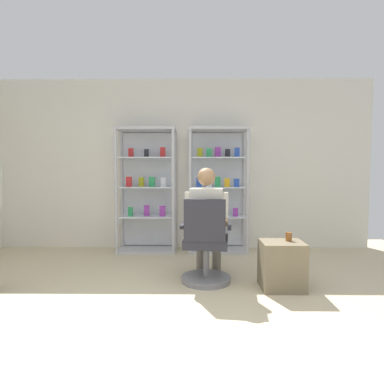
{
  "coord_description": "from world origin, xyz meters",
  "views": [
    {
      "loc": [
        0.21,
        -2.36,
        1.27
      ],
      "look_at": [
        0.16,
        1.61,
        1.0
      ],
      "focal_mm": 30.87,
      "sensor_mm": 36.0,
      "label": 1
    }
  ],
  "objects_px": {
    "office_chair": "(206,249)",
    "seated_shopkeeper": "(207,218)",
    "display_cabinet_left": "(147,189)",
    "storage_crate": "(282,265)",
    "tea_glass": "(289,237)",
    "display_cabinet_right": "(218,189)"
  },
  "relations": [
    {
      "from": "display_cabinet_right",
      "to": "storage_crate",
      "type": "relative_size",
      "value": 3.75
    },
    {
      "from": "display_cabinet_right",
      "to": "storage_crate",
      "type": "xyz_separation_m",
      "value": [
        0.58,
        -1.65,
        -0.71
      ]
    },
    {
      "from": "display_cabinet_left",
      "to": "display_cabinet_right",
      "type": "height_order",
      "value": "same"
    },
    {
      "from": "display_cabinet_left",
      "to": "tea_glass",
      "type": "xyz_separation_m",
      "value": [
        1.76,
        -1.62,
        -0.41
      ]
    },
    {
      "from": "storage_crate",
      "to": "tea_glass",
      "type": "distance_m",
      "value": 0.31
    },
    {
      "from": "seated_shopkeeper",
      "to": "tea_glass",
      "type": "distance_m",
      "value": 0.92
    },
    {
      "from": "display_cabinet_right",
      "to": "storage_crate",
      "type": "height_order",
      "value": "display_cabinet_right"
    },
    {
      "from": "office_chair",
      "to": "tea_glass",
      "type": "xyz_separation_m",
      "value": [
        0.89,
        -0.11,
        0.16
      ]
    },
    {
      "from": "office_chair",
      "to": "storage_crate",
      "type": "distance_m",
      "value": 0.83
    },
    {
      "from": "office_chair",
      "to": "storage_crate",
      "type": "relative_size",
      "value": 1.89
    },
    {
      "from": "display_cabinet_left",
      "to": "office_chair",
      "type": "bearing_deg",
      "value": -60.02
    },
    {
      "from": "seated_shopkeeper",
      "to": "storage_crate",
      "type": "xyz_separation_m",
      "value": [
        0.79,
        -0.3,
        -0.46
      ]
    },
    {
      "from": "display_cabinet_left",
      "to": "storage_crate",
      "type": "bearing_deg",
      "value": -44.55
    },
    {
      "from": "display_cabinet_right",
      "to": "office_chair",
      "type": "distance_m",
      "value": 1.63
    },
    {
      "from": "seated_shopkeeper",
      "to": "storage_crate",
      "type": "relative_size",
      "value": 2.54
    },
    {
      "from": "seated_shopkeeper",
      "to": "storage_crate",
      "type": "bearing_deg",
      "value": -21.12
    },
    {
      "from": "display_cabinet_left",
      "to": "office_chair",
      "type": "xyz_separation_m",
      "value": [
        0.87,
        -1.51,
        -0.57
      ]
    },
    {
      "from": "seated_shopkeeper",
      "to": "display_cabinet_right",
      "type": "bearing_deg",
      "value": 81.11
    },
    {
      "from": "tea_glass",
      "to": "office_chair",
      "type": "bearing_deg",
      "value": 172.77
    },
    {
      "from": "display_cabinet_right",
      "to": "tea_glass",
      "type": "xyz_separation_m",
      "value": [
        0.66,
        -1.62,
        -0.41
      ]
    },
    {
      "from": "office_chair",
      "to": "seated_shopkeeper",
      "type": "distance_m",
      "value": 0.36
    },
    {
      "from": "seated_shopkeeper",
      "to": "storage_crate",
      "type": "height_order",
      "value": "seated_shopkeeper"
    }
  ]
}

